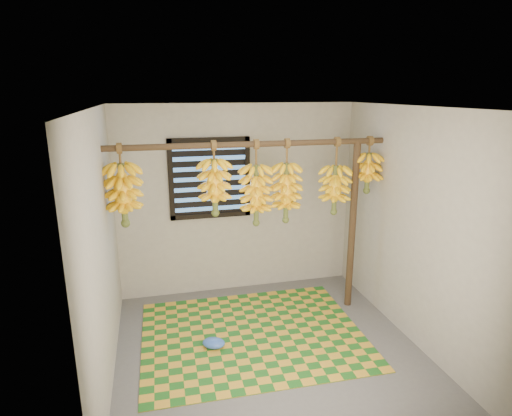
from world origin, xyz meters
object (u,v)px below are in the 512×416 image
object	(u,v)px
banana_bunch_c	(256,195)
banana_bunch_f	(368,173)
banana_bunch_d	(286,193)
banana_bunch_b	(215,187)
banana_bunch_e	(335,190)
banana_bunch_a	(123,195)
plastic_bag	(214,343)
support_post	(352,227)
woven_mat	(253,334)

from	to	relation	value
banana_bunch_c	banana_bunch_f	xyz separation A→B (m)	(1.31, 0.00, 0.19)
banana_bunch_c	banana_bunch_d	size ratio (longest dim) A/B	1.01
banana_bunch_b	banana_bunch_c	world-z (taller)	same
banana_bunch_e	banana_bunch_f	world-z (taller)	same
banana_bunch_c	banana_bunch_e	bearing A→B (deg)	-0.00
banana_bunch_a	banana_bunch_f	size ratio (longest dim) A/B	1.29
plastic_bag	banana_bunch_f	world-z (taller)	banana_bunch_f
plastic_bag	banana_bunch_c	bearing A→B (deg)	42.29
support_post	banana_bunch_c	size ratio (longest dim) A/B	2.15
banana_bunch_f	woven_mat	bearing A→B (deg)	-165.29
plastic_bag	banana_bunch_b	bearing A→B (deg)	76.15
banana_bunch_e	banana_bunch_f	size ratio (longest dim) A/B	1.35
woven_mat	banana_bunch_a	size ratio (longest dim) A/B	2.79
banana_bunch_c	banana_bunch_b	bearing A→B (deg)	180.00
banana_bunch_a	support_post	bearing A→B (deg)	0.00
plastic_bag	banana_bunch_c	world-z (taller)	banana_bunch_c
plastic_bag	banana_bunch_e	world-z (taller)	banana_bunch_e
woven_mat	banana_bunch_f	size ratio (longest dim) A/B	3.62
support_post	banana_bunch_e	size ratio (longest dim) A/B	2.30
support_post	banana_bunch_d	world-z (taller)	banana_bunch_d
support_post	banana_bunch_f	world-z (taller)	banana_bunch_f
banana_bunch_b	banana_bunch_f	size ratio (longest dim) A/B	1.22
support_post	banana_bunch_e	bearing A→B (deg)	-180.00
banana_bunch_d	banana_bunch_f	distance (m)	0.99
support_post	woven_mat	bearing A→B (deg)	-163.67
banana_bunch_a	banana_bunch_f	world-z (taller)	same
banana_bunch_b	banana_bunch_e	bearing A→B (deg)	-0.00
banana_bunch_a	banana_bunch_d	world-z (taller)	same
banana_bunch_f	banana_bunch_b	bearing A→B (deg)	180.00
support_post	banana_bunch_f	size ratio (longest dim) A/B	3.11
support_post	banana_bunch_b	distance (m)	1.70
banana_bunch_c	banana_bunch_d	world-z (taller)	same
plastic_bag	banana_bunch_f	distance (m)	2.52
banana_bunch_c	woven_mat	bearing A→B (deg)	-109.42
support_post	banana_bunch_c	bearing A→B (deg)	180.00
woven_mat	banana_bunch_b	size ratio (longest dim) A/B	2.96
banana_bunch_c	support_post	bearing A→B (deg)	0.00
plastic_bag	banana_bunch_e	xyz separation A→B (m)	(1.49, 0.52, 1.40)
support_post	banana_bunch_a	bearing A→B (deg)	-180.00
woven_mat	banana_bunch_e	xyz separation A→B (m)	(1.05, 0.38, 1.45)
support_post	banana_bunch_d	bearing A→B (deg)	180.00
banana_bunch_e	banana_bunch_b	bearing A→B (deg)	180.00
plastic_bag	banana_bunch_b	size ratio (longest dim) A/B	0.30
banana_bunch_a	banana_bunch_e	size ratio (longest dim) A/B	0.96
banana_bunch_e	support_post	bearing A→B (deg)	0.00
woven_mat	banana_bunch_b	bearing A→B (deg)	129.58
banana_bunch_d	banana_bunch_c	bearing A→B (deg)	180.00
banana_bunch_d	banana_bunch_a	bearing A→B (deg)	-180.00
banana_bunch_b	banana_bunch_f	xyz separation A→B (m)	(1.76, 0.00, 0.07)
banana_bunch_d	banana_bunch_e	distance (m)	0.58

